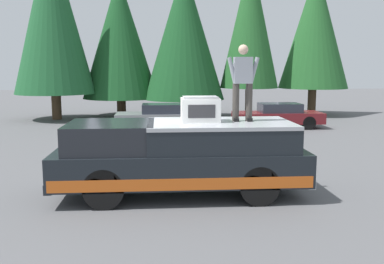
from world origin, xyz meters
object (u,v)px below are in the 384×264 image
at_px(person_on_truck_bed, 243,81).
at_px(parked_car_maroon, 278,116).
at_px(pickup_truck, 181,157).
at_px(parked_car_grey, 161,116).
at_px(compressor_unit, 200,109).

xyz_separation_m(person_on_truck_bed, parked_car_maroon, (10.32, -3.70, -1.97)).
distance_m(pickup_truck, parked_car_grey, 10.45).
bearing_deg(compressor_unit, person_on_truck_bed, -88.11).
bearing_deg(pickup_truck, parked_car_maroon, -26.08).
bearing_deg(parked_car_maroon, compressor_unit, 155.81).
height_order(person_on_truck_bed, parked_car_grey, person_on_truck_bed).
relative_size(compressor_unit, person_on_truck_bed, 0.50).
bearing_deg(parked_car_grey, pickup_truck, -177.95).
xyz_separation_m(compressor_unit, person_on_truck_bed, (0.03, -0.95, 0.62)).
bearing_deg(parked_car_grey, parked_car_maroon, -90.30).
relative_size(pickup_truck, person_on_truck_bed, 3.28).
relative_size(compressor_unit, parked_car_grey, 0.20).
height_order(pickup_truck, person_on_truck_bed, person_on_truck_bed).
height_order(compressor_unit, person_on_truck_bed, person_on_truck_bed).
height_order(pickup_truck, compressor_unit, compressor_unit).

